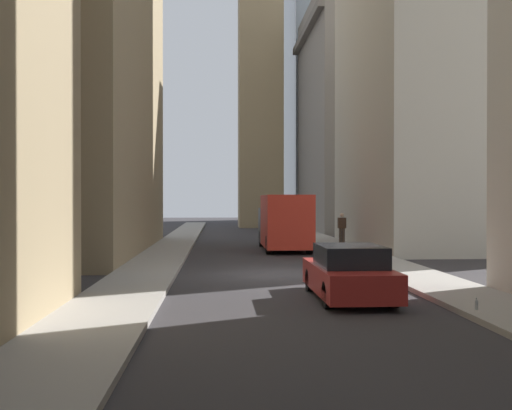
{
  "coord_description": "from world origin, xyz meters",
  "views": [
    {
      "loc": [
        -20.43,
        1.97,
        2.57
      ],
      "look_at": [
        12.56,
        -0.11,
        2.31
      ],
      "focal_mm": 41.23,
      "sensor_mm": 36.0,
      "label": 1
    }
  ],
  "objects_px": {
    "delivery_truck": "(284,222)",
    "sedan_red": "(349,274)",
    "pedestrian": "(342,227)",
    "discarded_bottle": "(477,305)"
  },
  "relations": [
    {
      "from": "sedan_red",
      "to": "pedestrian",
      "type": "height_order",
      "value": "pedestrian"
    },
    {
      "from": "discarded_bottle",
      "to": "pedestrian",
      "type": "bearing_deg",
      "value": -3.08
    },
    {
      "from": "delivery_truck",
      "to": "sedan_red",
      "type": "distance_m",
      "value": 15.23
    },
    {
      "from": "sedan_red",
      "to": "discarded_bottle",
      "type": "height_order",
      "value": "sedan_red"
    },
    {
      "from": "pedestrian",
      "to": "discarded_bottle",
      "type": "relative_size",
      "value": 6.45
    },
    {
      "from": "delivery_truck",
      "to": "sedan_red",
      "type": "bearing_deg",
      "value": 180.0
    },
    {
      "from": "discarded_bottle",
      "to": "delivery_truck",
      "type": "bearing_deg",
      "value": 7.65
    },
    {
      "from": "delivery_truck",
      "to": "sedan_red",
      "type": "xyz_separation_m",
      "value": [
        -15.2,
        0.0,
        -0.8
      ]
    },
    {
      "from": "sedan_red",
      "to": "pedestrian",
      "type": "xyz_separation_m",
      "value": [
        16.89,
        -3.4,
        0.43
      ]
    },
    {
      "from": "pedestrian",
      "to": "discarded_bottle",
      "type": "xyz_separation_m",
      "value": [
        -19.25,
        1.04,
        -0.84
      ]
    }
  ]
}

